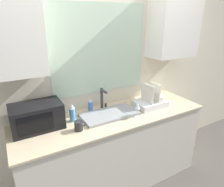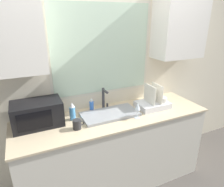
{
  "view_description": "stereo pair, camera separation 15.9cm",
  "coord_description": "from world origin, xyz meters",
  "px_view_note": "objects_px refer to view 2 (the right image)",
  "views": [
    {
      "loc": [
        -1.0,
        -1.41,
        1.96
      ],
      "look_at": [
        -0.04,
        0.29,
        1.21
      ],
      "focal_mm": 32.0,
      "sensor_mm": 36.0,
      "label": 1
    },
    {
      "loc": [
        -0.86,
        -1.49,
        1.96
      ],
      "look_at": [
        -0.04,
        0.29,
        1.21
      ],
      "focal_mm": 32.0,
      "sensor_mm": 36.0,
      "label": 2
    }
  ],
  "objects_px": {
    "microwave": "(37,114)",
    "mug_near_sink": "(77,124)",
    "faucet": "(104,98)",
    "dish_rack": "(153,103)",
    "spray_bottle": "(72,111)",
    "wine_glass": "(138,107)",
    "soap_bottle": "(92,106)"
  },
  "relations": [
    {
      "from": "dish_rack",
      "to": "microwave",
      "type": "bearing_deg",
      "value": 173.73
    },
    {
      "from": "microwave",
      "to": "wine_glass",
      "type": "xyz_separation_m",
      "value": [
        0.99,
        -0.3,
        0.01
      ]
    },
    {
      "from": "microwave",
      "to": "wine_glass",
      "type": "height_order",
      "value": "microwave"
    },
    {
      "from": "soap_bottle",
      "to": "faucet",
      "type": "bearing_deg",
      "value": -1.42
    },
    {
      "from": "microwave",
      "to": "mug_near_sink",
      "type": "distance_m",
      "value": 0.42
    },
    {
      "from": "faucet",
      "to": "spray_bottle",
      "type": "bearing_deg",
      "value": -166.41
    },
    {
      "from": "mug_near_sink",
      "to": "faucet",
      "type": "bearing_deg",
      "value": 36.24
    },
    {
      "from": "spray_bottle",
      "to": "microwave",
      "type": "bearing_deg",
      "value": 174.35
    },
    {
      "from": "dish_rack",
      "to": "soap_bottle",
      "type": "height_order",
      "value": "dish_rack"
    },
    {
      "from": "microwave",
      "to": "spray_bottle",
      "type": "distance_m",
      "value": 0.35
    },
    {
      "from": "soap_bottle",
      "to": "mug_near_sink",
      "type": "xyz_separation_m",
      "value": [
        -0.26,
        -0.31,
        -0.02
      ]
    },
    {
      "from": "faucet",
      "to": "wine_glass",
      "type": "height_order",
      "value": "faucet"
    },
    {
      "from": "faucet",
      "to": "dish_rack",
      "type": "xyz_separation_m",
      "value": [
        0.56,
        -0.21,
        -0.09
      ]
    },
    {
      "from": "dish_rack",
      "to": "spray_bottle",
      "type": "distance_m",
      "value": 0.97
    },
    {
      "from": "faucet",
      "to": "soap_bottle",
      "type": "relative_size",
      "value": 1.72
    },
    {
      "from": "wine_glass",
      "to": "spray_bottle",
      "type": "bearing_deg",
      "value": 157.83
    },
    {
      "from": "dish_rack",
      "to": "mug_near_sink",
      "type": "distance_m",
      "value": 0.98
    },
    {
      "from": "faucet",
      "to": "wine_glass",
      "type": "relative_size",
      "value": 1.45
    },
    {
      "from": "faucet",
      "to": "microwave",
      "type": "height_order",
      "value": "faucet"
    },
    {
      "from": "mug_near_sink",
      "to": "wine_glass",
      "type": "bearing_deg",
      "value": -4.94
    },
    {
      "from": "spray_bottle",
      "to": "wine_glass",
      "type": "relative_size",
      "value": 1.09
    },
    {
      "from": "faucet",
      "to": "mug_near_sink",
      "type": "relative_size",
      "value": 2.24
    },
    {
      "from": "microwave",
      "to": "mug_near_sink",
      "type": "height_order",
      "value": "microwave"
    },
    {
      "from": "spray_bottle",
      "to": "faucet",
      "type": "bearing_deg",
      "value": 13.59
    },
    {
      "from": "dish_rack",
      "to": "spray_bottle",
      "type": "xyz_separation_m",
      "value": [
        -0.96,
        0.11,
        0.03
      ]
    },
    {
      "from": "dish_rack",
      "to": "spray_bottle",
      "type": "bearing_deg",
      "value": 173.51
    },
    {
      "from": "dish_rack",
      "to": "wine_glass",
      "type": "xyz_separation_m",
      "value": [
        -0.32,
        -0.15,
        0.07
      ]
    },
    {
      "from": "mug_near_sink",
      "to": "soap_bottle",
      "type": "bearing_deg",
      "value": 49.99
    },
    {
      "from": "dish_rack",
      "to": "soap_bottle",
      "type": "distance_m",
      "value": 0.75
    },
    {
      "from": "soap_bottle",
      "to": "mug_near_sink",
      "type": "height_order",
      "value": "soap_bottle"
    },
    {
      "from": "faucet",
      "to": "dish_rack",
      "type": "height_order",
      "value": "dish_rack"
    },
    {
      "from": "faucet",
      "to": "spray_bottle",
      "type": "xyz_separation_m",
      "value": [
        -0.41,
        -0.1,
        -0.05
      ]
    }
  ]
}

